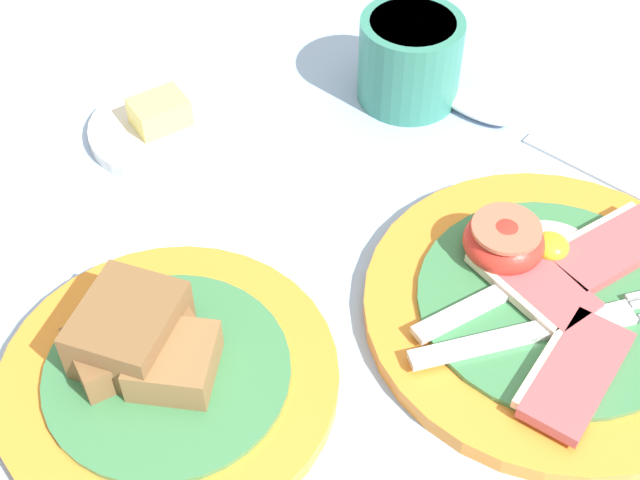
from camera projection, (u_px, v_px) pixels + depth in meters
ground_plane at (499, 371)px, 0.53m from camera, size 3.00×3.00×0.00m
breakfast_plate at (550, 299)px, 0.55m from camera, size 0.24×0.24×0.04m
bread_plate at (160, 367)px, 0.52m from camera, size 0.20×0.20×0.05m
sugar_cup at (410, 57)px, 0.68m from camera, size 0.08×0.08×0.07m
butter_dish at (162, 126)px, 0.67m from camera, size 0.11×0.11×0.03m
teaspoon_by_saucer at (502, 121)px, 0.68m from camera, size 0.11×0.18×0.01m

